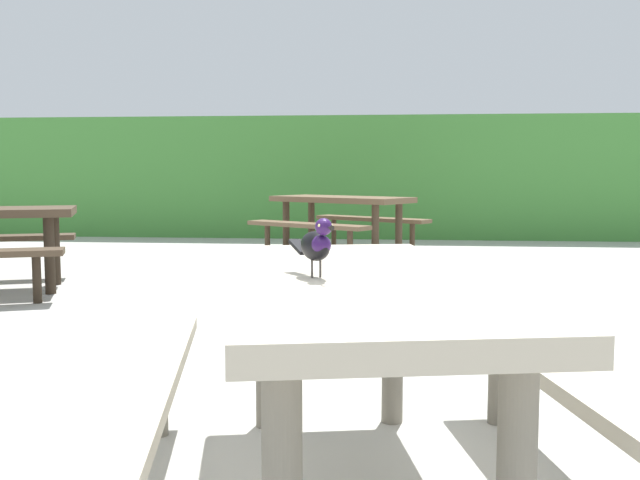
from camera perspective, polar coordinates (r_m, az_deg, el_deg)
hedge_wall at (r=12.31m, az=4.47°, el=5.02°), size 28.00×2.25×1.93m
picnic_table_foreground at (r=2.30m, az=2.81°, el=-7.25°), size 1.98×2.01×0.74m
bird_grackle at (r=2.17m, az=-0.27°, el=-0.33°), size 0.17×0.26×0.18m
picnic_table_mid_right at (r=9.19m, az=1.69°, el=2.32°), size 2.34×2.33×0.74m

